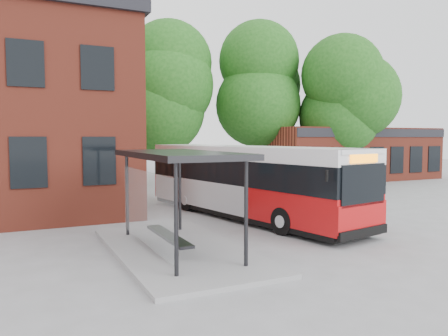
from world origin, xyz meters
name	(u,v)px	position (x,y,z in m)	size (l,w,h in m)	color
ground	(290,231)	(0.00, 0.00, 0.00)	(100.00, 100.00, 0.00)	gray
shop_row	(348,154)	(15.00, 14.00, 2.00)	(14.00, 6.20, 4.00)	maroon
bus_shelter	(178,202)	(-4.50, -1.00, 1.45)	(3.60, 7.00, 2.90)	black
bike_rail	(322,185)	(9.28, 10.00, 0.19)	(5.20, 0.10, 0.38)	black
tree_0	(60,101)	(-6.00, 16.00, 5.50)	(7.92, 7.92, 11.00)	#194B14
tree_1	(165,110)	(1.00, 17.00, 5.20)	(7.92, 7.92, 10.40)	#194B14
tree_2	(258,108)	(8.00, 16.00, 5.50)	(7.92, 7.92, 11.00)	#194B14
tree_3	(346,118)	(13.00, 12.00, 4.64)	(7.04, 7.04, 9.28)	#194B14
city_bus	(246,182)	(-0.17, 2.98, 1.46)	(2.45, 11.47, 2.92)	#B90F11
bicycle_0	(280,182)	(6.63, 10.81, 0.40)	(0.53, 1.53, 0.80)	black
bicycle_1	(292,181)	(7.10, 10.15, 0.54)	(0.51, 1.79, 1.08)	black
bicycle_2	(302,182)	(7.89, 10.24, 0.42)	(0.55, 1.59, 0.84)	#372F28
bicycle_3	(301,179)	(8.26, 10.86, 0.54)	(0.51, 1.79, 1.08)	#393632
bicycle_4	(323,182)	(9.08, 9.60, 0.45)	(0.60, 1.72, 0.90)	#2E2823
bicycle_6	(345,181)	(10.47, 9.18, 0.46)	(0.61, 1.76, 0.92)	black
bicycle_7	(350,180)	(10.87, 9.15, 0.49)	(0.46, 1.64, 0.98)	black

